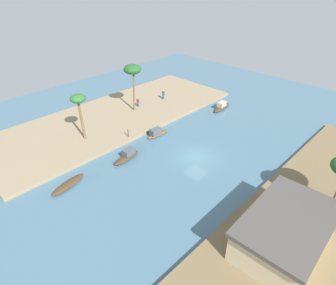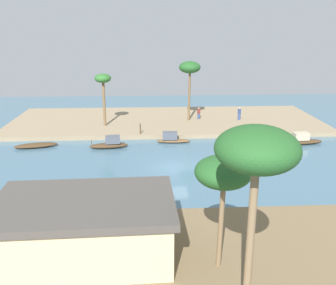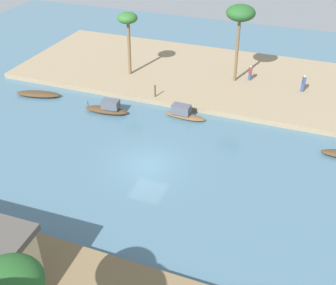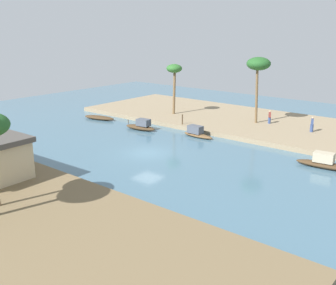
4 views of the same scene
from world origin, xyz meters
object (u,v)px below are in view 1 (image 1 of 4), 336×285
Objects in this scene: sampan_downstream_large at (127,156)px; riverside_building at (286,232)px; palm_tree_left_near at (132,70)px; mooring_post at (128,133)px; palm_tree_left_far at (78,101)px; sampan_with_red_awning at (68,184)px; person_by_mooring at (163,95)px; sampan_near_left_bank at (157,133)px; person_on_near_bank at (138,102)px; sampan_with_tall_canopy at (222,106)px.

riverside_building reaches higher than sampan_downstream_large.
palm_tree_left_near reaches higher than riverside_building.
mooring_post is 10.61m from palm_tree_left_near.
sampan_with_red_awning is at bearing 47.36° from palm_tree_left_far.
palm_tree_left_near is at bearing -169.83° from palm_tree_left_far.
person_by_mooring is 33.47m from riverside_building.
person_on_near_bank reaches higher than sampan_near_left_bank.
riverside_building is (-8.57, 20.56, 1.86)m from sampan_with_red_awning.
person_on_near_bank is at bearing -148.45° from palm_tree_left_near.
person_on_near_bank reaches higher than sampan_with_tall_canopy.
sampan_downstream_large is 20.76m from sampan_with_tall_canopy.
mooring_post is at bearing 101.37° from person_on_near_bank.
palm_tree_left_near is 10.96m from palm_tree_left_far.
person_on_near_bank is at bearing -164.74° from sampan_with_red_awning.
palm_tree_left_near is (-6.25, -5.98, 6.15)m from mooring_post.
person_by_mooring is at bearing -179.21° from palm_tree_left_near.
riverside_building is at bearing 76.93° from sampan_near_left_bank.
sampan_with_red_awning is 0.60× the size of palm_tree_left_near.
sampan_with_tall_canopy is at bearing 2.27° from person_by_mooring.
riverside_building is at bearing 86.14° from sampan_downstream_large.
sampan_with_tall_canopy is at bearing 176.88° from sampan_near_left_bank.
palm_tree_left_far reaches higher than sampan_near_left_bank.
palm_tree_left_near reaches higher than palm_tree_left_far.
sampan_downstream_large is 4.85m from mooring_post.
sampan_with_red_awning is (14.55, 1.05, -0.22)m from sampan_near_left_bank.
sampan_downstream_large is 20.08m from riverside_building.
palm_tree_left_near reaches higher than sampan_with_tall_canopy.
sampan_with_red_awning is at bearing 6.54° from sampan_near_left_bank.
sampan_downstream_large is 0.54× the size of palm_tree_left_near.
person_by_mooring is at bearing -128.68° from person_on_near_bank.
sampan_with_red_awning is 11.48m from mooring_post.
mooring_post is 0.15× the size of palm_tree_left_near.
person_on_near_bank is at bearing -141.76° from sampan_downstream_large.
palm_tree_left_far reaches higher than riverside_building.
person_by_mooring is (-23.97, -9.14, 0.98)m from sampan_with_red_awning.
palm_tree_left_far reaches higher than sampan_downstream_large.
sampan_downstream_large is 18.81m from person_by_mooring.
sampan_downstream_large is 3.48× the size of mooring_post.
sampan_with_tall_canopy is 16.19m from palm_tree_left_near.
palm_tree_left_far reaches higher than person_by_mooring.
palm_tree_left_far is at bearing -86.18° from sampan_downstream_large.
palm_tree_left_near is at bearing -113.15° from person_by_mooring.
palm_tree_left_far is (10.71, 1.92, -1.25)m from palm_tree_left_near.
sampan_downstream_large is at bearing 15.91° from sampan_near_left_bank.
riverside_building is at bearing 84.04° from mooring_post.
sampan_near_left_bank reaches higher than sampan_with_red_awning.
sampan_with_tall_canopy is 23.93m from palm_tree_left_far.
palm_tree_left_near is 1.19× the size of palm_tree_left_far.
mooring_post is at bearing -16.66° from sampan_with_tall_canopy.
person_by_mooring is 8.99m from palm_tree_left_near.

